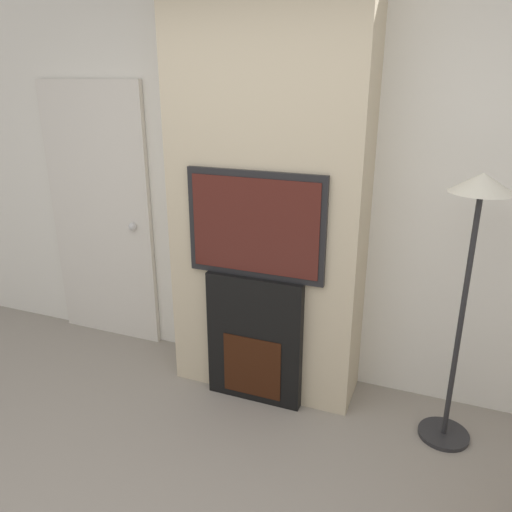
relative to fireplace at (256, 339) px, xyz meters
The scene contains 6 objects.
wall_back 1.02m from the fireplace, 90.00° to the left, with size 6.00×0.06×2.70m.
chimney_breast 0.94m from the fireplace, 90.00° to the left, with size 1.21×0.41×2.70m.
fireplace is the anchor object (origin of this frame).
television 0.76m from the fireplace, 90.00° to the right, with size 0.86×0.07×0.65m.
floor_lamp 1.43m from the fireplace, ahead, with size 0.32×0.32×1.58m.
entry_door 1.60m from the fireplace, 164.91° to the left, with size 0.90×0.09×2.01m.
Camera 1 is at (1.04, -1.06, 2.02)m, focal length 35.00 mm.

